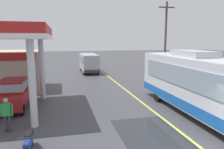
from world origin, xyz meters
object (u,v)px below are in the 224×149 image
Objects in this scene: coach_bus_main at (202,87)px; pedestrian_near_pump at (7,113)px; minibus_opposing_lane at (89,61)px; motorcycle_parked_forecourt at (29,143)px; car_at_pump at (13,92)px.

coach_bus_main reaches higher than pedestrian_near_pump.
minibus_opposing_lane is at bearing 102.82° from coach_bus_main.
motorcycle_parked_forecourt is (-9.00, -2.10, -1.28)m from coach_bus_main.
coach_bus_main is at bearing -77.18° from minibus_opposing_lane.
pedestrian_near_pump is (-10.25, 0.17, -0.79)m from coach_bus_main.
pedestrian_near_pump is at bearing -82.72° from car_at_pump.
pedestrian_near_pump is (0.50, -3.92, -0.08)m from car_at_pump.
minibus_opposing_lane is 3.41× the size of motorcycle_parked_forecourt.
coach_bus_main is 10.28m from pedestrian_near_pump.
coach_bus_main is 6.13× the size of motorcycle_parked_forecourt.
coach_bus_main is at bearing 13.15° from motorcycle_parked_forecourt.
motorcycle_parked_forecourt is at bearing -166.85° from coach_bus_main.
car_at_pump is 15.54m from minibus_opposing_lane.
coach_bus_main reaches higher than minibus_opposing_lane.
car_at_pump is at bearing 159.17° from coach_bus_main.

